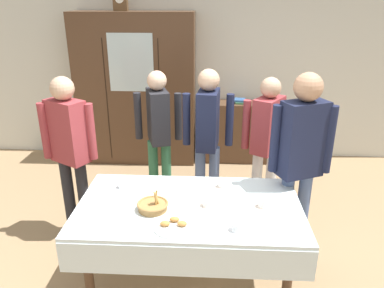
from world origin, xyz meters
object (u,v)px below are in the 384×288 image
Objects in this scene: tea_cup_mid_left at (222,185)px; pastry_plate at (174,226)px; tea_cup_mid_right at (263,204)px; person_by_cabinet at (158,127)px; book_stack at (240,101)px; tea_cup_far_right at (123,185)px; dining_table at (189,218)px; person_behind_table_left at (208,131)px; spoon_far_left at (276,220)px; person_beside_shelf at (267,136)px; spoon_center at (232,200)px; bread_basket at (153,206)px; mantel_clock at (120,1)px; tea_cup_far_left at (207,203)px; spoon_mid_left at (181,191)px; person_behind_table_right at (69,143)px; tea_cup_front_edge at (237,228)px; wall_cabinet at (136,90)px; bookshelf_low at (238,132)px.

tea_cup_mid_left is 0.46× the size of pastry_plate.
person_by_cabinet reaches higher than tea_cup_mid_right.
tea_cup_mid_left is (-0.29, -2.31, -0.11)m from book_stack.
pastry_plate is (0.49, -0.54, -0.01)m from tea_cup_far_right.
person_behind_table_left is at bearing 83.66° from dining_table.
person_beside_shelf is at bearing 85.70° from spoon_far_left.
spoon_center is at bearing 155.62° from tea_cup_mid_right.
tea_cup_mid_right is at bearing 2.34° from dining_table.
person_by_cabinet is at bearing 95.96° from bread_basket.
mantel_clock is 1.14× the size of book_stack.
tea_cup_far_left is 0.54× the size of bread_basket.
bread_basket is 0.86× the size of pastry_plate.
person_behind_table_left is (0.40, 1.19, 0.19)m from bread_basket.
spoon_mid_left reaches higher than dining_table.
tea_cup_far_right reaches higher than spoon_mid_left.
dining_table is at bearing -31.58° from person_behind_table_right.
tea_cup_front_edge is at bearing -65.30° from person_by_cabinet.
wall_cabinet is 1.58m from bookshelf_low.
tea_cup_far_right is 1.09× the size of spoon_mid_left.
person_beside_shelf reaches higher than tea_cup_mid_right.
spoon_mid_left is at bearing -131.76° from person_beside_shelf.
tea_cup_mid_left is at bearing 51.17° from dining_table.
wall_cabinet is (-0.90, 2.59, 0.39)m from dining_table.
person_by_cabinet reaches higher than tea_cup_far_right.
book_stack is (1.45, 0.05, -0.15)m from wall_cabinet.
bread_basket is (-0.62, 0.25, 0.01)m from tea_cup_front_edge.
pastry_plate reaches higher than dining_table.
person_behind_table_right reaches higher than tea_cup_front_edge.
tea_cup_mid_right is 0.08× the size of person_beside_shelf.
mantel_clock is 3.17m from tea_cup_far_left.
person_behind_table_left reaches higher than person_beside_shelf.
spoon_mid_left is 0.07× the size of person_behind_table_left.
dining_table is at bearing 71.37° from pastry_plate.
bread_basket reaches higher than spoon_center.
tea_cup_mid_left is at bearing -15.34° from person_behind_table_right.
person_beside_shelf is (1.64, -1.43, -0.12)m from wall_cabinet.
tea_cup_front_edge is 0.46× the size of pastry_plate.
person_behind_table_left is (-0.21, 1.01, 0.22)m from spoon_center.
person_beside_shelf is (0.74, 1.16, 0.27)m from dining_table.
person_by_cabinet is (-0.97, -1.27, 0.04)m from book_stack.
book_stack reaches higher than tea_cup_mid_right.
person_beside_shelf is (0.82, 0.92, 0.16)m from spoon_mid_left.
spoon_mid_left is at bearing 151.19° from spoon_far_left.
pastry_plate is at bearing -170.67° from spoon_far_left.
person_behind_table_right is (-0.91, 0.77, 0.18)m from bread_basket.
tea_cup_mid_left is 1.00× the size of tea_cup_far_left.
pastry_plate reaches higher than spoon_mid_left.
person_behind_table_right is at bearing 156.36° from spoon_mid_left.
person_behind_table_right is (-1.92, -0.44, 0.05)m from person_beside_shelf.
book_stack reaches higher than bookshelf_low.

